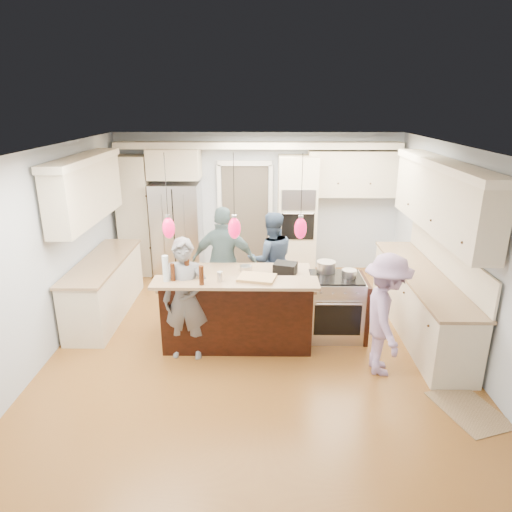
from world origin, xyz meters
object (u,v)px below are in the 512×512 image
Objects in this scene: refrigerator at (177,229)px; island_range at (336,306)px; person_far_left at (271,260)px; kitchen_island at (239,306)px; person_bar_end at (186,300)px.

island_range is (2.71, -2.49, -0.44)m from refrigerator.
person_far_left is at bearing 131.78° from island_range.
island_range is (1.41, 0.08, -0.03)m from kitchen_island.
kitchen_island is 1.41m from island_range.
island_range is at bearing 18.33° from person_bar_end.
refrigerator is at bearing 137.41° from island_range.
kitchen_island is 1.28× the size of person_bar_end.
refrigerator is 1.09× the size of person_bar_end.
person_bar_end is (-0.65, -0.52, 0.34)m from kitchen_island.
person_bar_end is (-2.06, -0.60, 0.37)m from island_range.
kitchen_island is at bearing 40.73° from person_bar_end.
refrigerator reaches higher than person_far_left.
person_far_left reaches higher than island_range.
refrigerator is at bearing -49.74° from person_far_left.
refrigerator reaches higher than person_bar_end.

